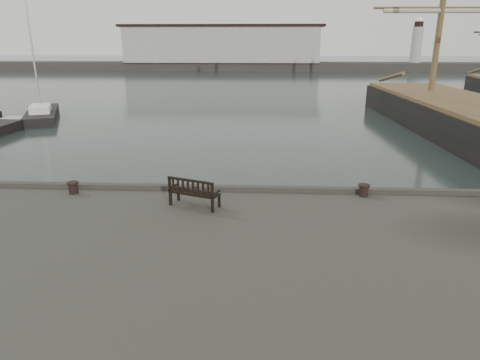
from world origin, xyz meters
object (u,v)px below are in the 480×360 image
object	(u,v)px
bollard_left	(73,188)
yacht_d	(42,116)
bollard_right	(364,190)
bench	(194,198)

from	to	relation	value
bollard_left	yacht_d	bearing A→B (deg)	119.32
bollard_right	yacht_d	bearing A→B (deg)	135.52
bollard_left	yacht_d	world-z (taller)	yacht_d
bollard_left	yacht_d	xyz separation A→B (m)	(-13.53, 24.10, -1.55)
bench	yacht_d	distance (m)	31.14
bench	yacht_d	size ratio (longest dim) A/B	0.15
yacht_d	bench	bearing A→B (deg)	-77.03
bollard_left	yacht_d	distance (m)	27.68
bench	bollard_right	xyz separation A→B (m)	(6.03, 1.34, -0.10)
bench	bollard_left	world-z (taller)	bench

